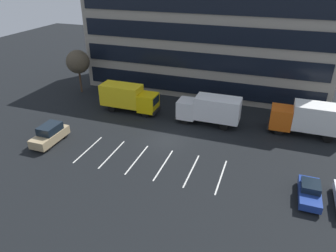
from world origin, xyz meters
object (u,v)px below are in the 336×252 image
(box_truck_orange, at_px, (309,118))
(sedan_navy, at_px, (310,192))
(suv_tan, at_px, (50,134))
(box_truck_white, at_px, (210,109))
(box_truck_yellow_all, at_px, (128,97))
(bare_tree, at_px, (78,62))

(box_truck_orange, relative_size, sedan_navy, 2.02)
(sedan_navy, height_order, suv_tan, suv_tan)
(box_truck_white, bearing_deg, box_truck_orange, 5.47)
(box_truck_white, distance_m, suv_tan, 18.18)
(box_truck_white, distance_m, box_truck_orange, 11.03)
(box_truck_orange, height_order, suv_tan, box_truck_orange)
(box_truck_yellow_all, xyz_separation_m, sedan_navy, (21.51, -10.62, -1.30))
(box_truck_white, xyz_separation_m, bare_tree, (-20.53, 3.98, 2.65))
(box_truck_orange, relative_size, suv_tan, 1.80)
(sedan_navy, distance_m, bare_tree, 34.74)
(box_truck_yellow_all, height_order, bare_tree, bare_tree)
(box_truck_orange, distance_m, suv_tan, 28.37)
(box_truck_white, bearing_deg, sedan_navy, -44.17)
(sedan_navy, relative_size, suv_tan, 0.89)
(box_truck_white, height_order, sedan_navy, box_truck_white)
(sedan_navy, distance_m, suv_tan, 25.90)
(box_truck_yellow_all, height_order, box_truck_orange, box_truck_orange)
(sedan_navy, height_order, bare_tree, bare_tree)
(box_truck_yellow_all, distance_m, box_truck_orange, 21.71)
(box_truck_orange, distance_m, sedan_navy, 11.64)
(box_truck_yellow_all, bearing_deg, box_truck_white, -0.67)
(box_truck_yellow_all, xyz_separation_m, suv_tan, (-4.38, -10.21, -1.00))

